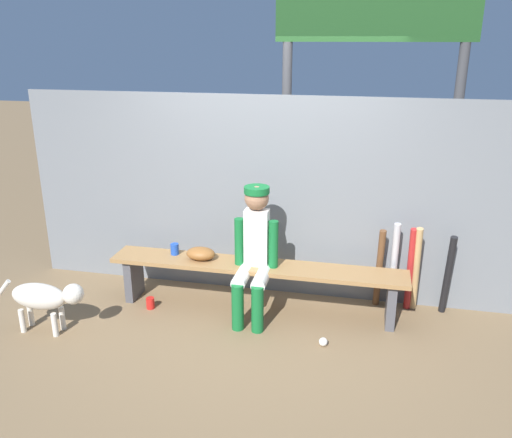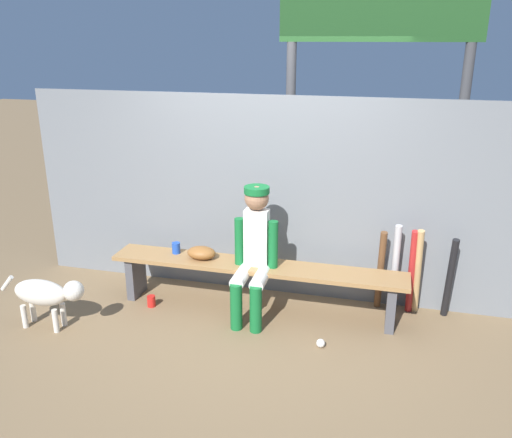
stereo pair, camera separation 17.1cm
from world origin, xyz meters
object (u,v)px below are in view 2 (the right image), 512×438
(cup_on_bench, at_px, (176,248))
(baseball_glove, at_px, (201,253))
(bat_wood_dark, at_px, (380,270))
(bat_aluminum_black, at_px, (450,278))
(dugout_bench, at_px, (256,274))
(bat_aluminum_silver, at_px, (395,269))
(player_seated, at_px, (254,249))
(scoreboard, at_px, (385,45))
(bat_aluminum_red, at_px, (412,272))
(baseball, at_px, (321,343))
(cup_on_ground, at_px, (151,301))
(dog, at_px, (46,294))
(bat_wood_tan, at_px, (418,272))

(cup_on_bench, bearing_deg, baseball_glove, -12.84)
(bat_wood_dark, xyz_separation_m, bat_aluminum_black, (0.62, -0.02, -0.00))
(bat_aluminum_black, bearing_deg, dugout_bench, -170.37)
(bat_aluminum_silver, distance_m, bat_aluminum_black, 0.49)
(player_seated, height_order, scoreboard, scoreboard)
(bat_aluminum_red, height_order, baseball, bat_aluminum_red)
(bat_aluminum_silver, height_order, baseball, bat_aluminum_silver)
(baseball_glove, bearing_deg, dugout_bench, 0.00)
(bat_aluminum_black, height_order, baseball, bat_aluminum_black)
(scoreboard, bearing_deg, dugout_bench, -131.48)
(dugout_bench, distance_m, bat_aluminum_black, 1.78)
(scoreboard, bearing_deg, player_seated, -128.67)
(dugout_bench, xyz_separation_m, cup_on_ground, (-1.01, -0.19, -0.32))
(player_seated, bearing_deg, dog, -158.74)
(bat_aluminum_black, relative_size, baseball, 10.89)
(baseball_glove, height_order, cup_on_bench, baseball_glove)
(bat_wood_dark, relative_size, bat_aluminum_silver, 0.91)
(bat_wood_dark, height_order, dog, bat_wood_dark)
(baseball, height_order, cup_on_ground, cup_on_ground)
(player_seated, bearing_deg, bat_aluminum_red, 15.69)
(bat_wood_tan, bearing_deg, scoreboard, 119.23)
(bat_wood_tan, relative_size, bat_aluminum_black, 1.09)
(bat_aluminum_black, bearing_deg, cup_on_ground, -169.90)
(player_seated, bearing_deg, bat_aluminum_silver, 18.13)
(bat_wood_dark, bearing_deg, baseball_glove, -169.35)
(player_seated, relative_size, baseball_glove, 4.41)
(bat_aluminum_silver, height_order, cup_on_bench, bat_aluminum_silver)
(dugout_bench, height_order, bat_wood_dark, bat_wood_dark)
(bat_aluminum_black, bearing_deg, bat_aluminum_red, -178.06)
(player_seated, xyz_separation_m, scoreboard, (0.99, 1.24, 1.75))
(bat_aluminum_red, relative_size, cup_on_bench, 7.83)
(scoreboard, distance_m, dog, 3.92)
(baseball_glove, relative_size, bat_wood_tan, 0.32)
(dugout_bench, bearing_deg, bat_aluminum_black, 9.63)
(baseball_glove, height_order, scoreboard, scoreboard)
(bat_wood_tan, bearing_deg, baseball_glove, -171.96)
(bat_aluminum_red, height_order, bat_wood_tan, bat_wood_tan)
(baseball_glove, height_order, bat_aluminum_red, bat_aluminum_red)
(baseball_glove, distance_m, scoreboard, 2.68)
(bat_wood_tan, bearing_deg, dugout_bench, -169.06)
(bat_wood_tan, height_order, scoreboard, scoreboard)
(bat_aluminum_red, height_order, cup_on_bench, bat_aluminum_red)
(cup_on_ground, height_order, scoreboard, scoreboard)
(dugout_bench, relative_size, cup_on_bench, 25.50)
(player_seated, xyz_separation_m, bat_wood_tan, (1.46, 0.39, -0.23))
(bat_aluminum_silver, height_order, dog, bat_aluminum_silver)
(bat_aluminum_silver, distance_m, dog, 3.18)
(bat_aluminum_red, bearing_deg, dugout_bench, -168.58)
(cup_on_bench, bearing_deg, player_seated, -11.85)
(bat_wood_tan, bearing_deg, bat_wood_dark, 174.63)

